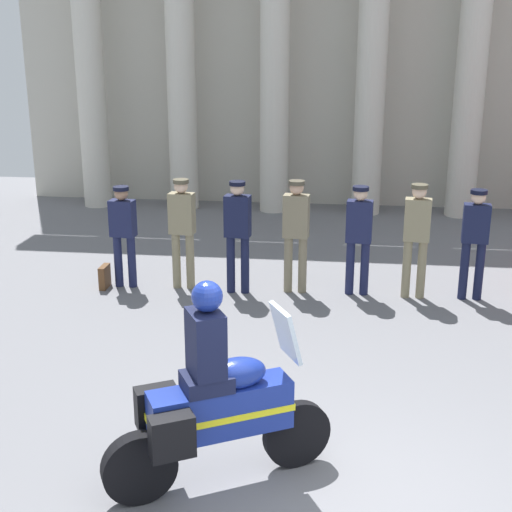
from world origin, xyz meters
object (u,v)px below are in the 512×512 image
officer_in_row_0 (123,228)px  officer_in_row_6 (475,236)px  motorcycle_with_rider (213,403)px  officer_in_row_1 (182,225)px  officer_in_row_4 (359,232)px  officer_in_row_2 (238,228)px  officer_in_row_5 (417,232)px  officer_in_row_3 (296,227)px  briefcase_on_ground (105,277)px

officer_in_row_0 → officer_in_row_6: (5.30, 0.06, 0.04)m
officer_in_row_0 → motorcycle_with_rider: (2.29, -4.95, -0.15)m
officer_in_row_6 → officer_in_row_1: bearing=6.3°
officer_in_row_4 → officer_in_row_2: bearing=10.5°
officer_in_row_5 → officer_in_row_6: size_ratio=1.04×
motorcycle_with_rider → officer_in_row_2: bearing=67.5°
officer_in_row_1 → officer_in_row_3: size_ratio=0.99×
motorcycle_with_rider → officer_in_row_3: bearing=57.4°
officer_in_row_3 → briefcase_on_ground: size_ratio=4.85×
officer_in_row_1 → officer_in_row_5: officer_in_row_5 is taller
officer_in_row_1 → officer_in_row_3: 1.75m
officer_in_row_5 → briefcase_on_ground: size_ratio=4.84×
officer_in_row_2 → motorcycle_with_rider: 4.92m
officer_in_row_2 → briefcase_on_ground: officer_in_row_2 is taller
officer_in_row_3 → officer_in_row_6: (2.63, -0.00, -0.04)m
officer_in_row_1 → officer_in_row_3: (1.75, 0.02, 0.01)m
officer_in_row_4 → motorcycle_with_rider: motorcycle_with_rider is taller
motorcycle_with_rider → briefcase_on_ground: size_ratio=5.28×
officer_in_row_0 → officer_in_row_5: 4.45m
officer_in_row_5 → officer_in_row_6: bearing=-171.5°
motorcycle_with_rider → briefcase_on_ground: (-2.60, 4.85, -0.61)m
officer_in_row_3 → briefcase_on_ground: bearing=9.3°
officer_in_row_4 → motorcycle_with_rider: 5.20m
officer_in_row_4 → officer_in_row_5: (0.84, -0.05, 0.04)m
officer_in_row_3 → officer_in_row_4: size_ratio=1.04×
officer_in_row_1 → motorcycle_with_rider: bearing=111.4°
officer_in_row_1 → officer_in_row_4: (2.69, 0.03, -0.03)m
officer_in_row_0 → officer_in_row_4: (3.61, 0.08, 0.04)m
officer_in_row_6 → motorcycle_with_rider: size_ratio=0.88×
officer_in_row_4 → officer_in_row_1: bearing=6.8°
officer_in_row_3 → officer_in_row_0: bearing=7.4°
officer_in_row_0 → officer_in_row_5: bearing=-173.5°
motorcycle_with_rider → officer_in_row_5: bearing=38.3°
briefcase_on_ground → officer_in_row_5: bearing=1.6°
officer_in_row_0 → officer_in_row_4: officer_in_row_4 is taller
officer_in_row_1 → officer_in_row_2: bearing=179.0°
officer_in_row_0 → officer_in_row_1: officer_in_row_1 is taller
officer_in_row_3 → briefcase_on_ground: 3.10m
officer_in_row_5 → officer_in_row_3: bearing=5.0°
motorcycle_with_rider → briefcase_on_ground: bearing=90.0°
officer_in_row_1 → officer_in_row_2: 0.88m
officer_in_row_1 → officer_in_row_6: size_ratio=1.03×
officer_in_row_0 → officer_in_row_2: bearing=-175.9°
officer_in_row_0 → officer_in_row_2: 1.80m
officer_in_row_3 → officer_in_row_4: bearing=-173.0°
officer_in_row_0 → officer_in_row_5: size_ratio=0.92×
officer_in_row_0 → motorcycle_with_rider: 5.46m
officer_in_row_0 → briefcase_on_ground: (-0.31, -0.11, -0.77)m
officer_in_row_2 → motorcycle_with_rider: motorcycle_with_rider is taller
officer_in_row_2 → officer_in_row_4: officer_in_row_2 is taller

